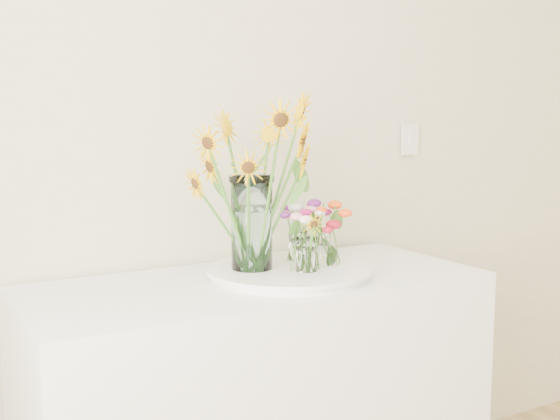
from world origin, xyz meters
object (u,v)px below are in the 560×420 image
(tray, at_px, (289,273))
(small_vase_b, at_px, (325,247))
(small_vase_a, at_px, (306,255))
(small_vase_c, at_px, (298,245))
(mason_jar, at_px, (252,223))
(counter, at_px, (258,420))

(tray, height_order, small_vase_b, small_vase_b)
(small_vase_a, bearing_deg, small_vase_c, 67.50)
(mason_jar, relative_size, small_vase_b, 2.47)
(mason_jar, bearing_deg, small_vase_a, -41.30)
(mason_jar, distance_m, small_vase_b, 0.25)
(mason_jar, distance_m, small_vase_c, 0.21)
(tray, distance_m, small_vase_a, 0.10)
(small_vase_c, bearing_deg, tray, -135.24)
(mason_jar, bearing_deg, counter, -76.30)
(mason_jar, xyz_separation_m, small_vase_c, (0.19, 0.04, -0.09))
(counter, bearing_deg, small_vase_a, -36.15)
(tray, bearing_deg, counter, 168.71)
(counter, distance_m, mason_jar, 0.62)
(small_vase_b, xyz_separation_m, small_vase_c, (-0.04, 0.10, -0.01))
(tray, distance_m, mason_jar, 0.20)
(small_vase_b, height_order, small_vase_c, small_vase_b)
(tray, xyz_separation_m, small_vase_b, (0.12, -0.02, 0.07))
(mason_jar, bearing_deg, small_vase_b, -15.04)
(counter, xyz_separation_m, small_vase_a, (0.12, -0.09, 0.53))
(small_vase_a, distance_m, small_vase_b, 0.11)
(tray, height_order, small_vase_a, small_vase_a)
(small_vase_b, bearing_deg, mason_jar, 164.96)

